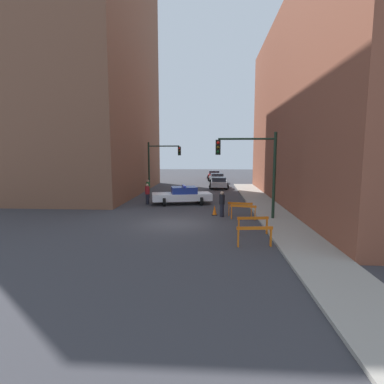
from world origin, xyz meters
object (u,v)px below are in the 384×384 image
(pedestrian_crossing, at_px, (147,194))
(pedestrian_sidewalk, at_px, (222,204))
(traffic_cone, at_px, (215,210))
(police_car, at_px, (182,195))
(barrier_mid, at_px, (253,222))
(traffic_light_near, at_px, (255,162))
(parked_car_far, at_px, (214,175))
(barrier_back, at_px, (243,210))
(traffic_light_far, at_px, (159,160))
(parked_car_mid, at_px, (217,178))
(parked_car_near, at_px, (219,183))
(barrier_front, at_px, (255,233))
(pedestrian_corner, at_px, (148,188))
(barrier_corner, at_px, (240,207))

(pedestrian_crossing, xyz_separation_m, pedestrian_sidewalk, (5.81, -4.46, 0.00))
(pedestrian_crossing, xyz_separation_m, traffic_cone, (5.35, -3.97, -0.54))
(police_car, distance_m, barrier_mid, 9.88)
(traffic_light_near, bearing_deg, parked_car_far, 94.19)
(barrier_back, bearing_deg, traffic_light_far, 120.55)
(traffic_cone, bearing_deg, traffic_light_far, 116.42)
(traffic_light_near, relative_size, pedestrian_crossing, 3.13)
(parked_car_mid, bearing_deg, traffic_light_far, -125.70)
(traffic_light_far, distance_m, parked_car_near, 7.92)
(traffic_light_far, relative_size, parked_car_near, 1.20)
(police_car, distance_m, pedestrian_sidewalk, 5.60)
(traffic_light_near, height_order, barrier_mid, traffic_light_near)
(pedestrian_crossing, relative_size, pedestrian_sidewalk, 1.00)
(pedestrian_crossing, height_order, barrier_front, pedestrian_crossing)
(pedestrian_corner, bearing_deg, traffic_cone, 46.99)
(pedestrian_crossing, xyz_separation_m, barrier_back, (7.10, -5.15, -0.24))
(traffic_light_far, bearing_deg, barrier_corner, -57.70)
(parked_car_near, bearing_deg, traffic_light_far, -146.48)
(parked_car_mid, bearing_deg, barrier_corner, -92.97)
(traffic_light_far, distance_m, barrier_mid, 17.86)
(traffic_light_near, bearing_deg, pedestrian_crossing, 146.23)
(parked_car_mid, bearing_deg, barrier_back, -92.85)
(police_car, distance_m, barrier_front, 11.67)
(pedestrian_corner, relative_size, barrier_mid, 1.04)
(police_car, relative_size, pedestrian_crossing, 3.00)
(parked_car_mid, distance_m, pedestrian_crossing, 19.05)
(traffic_cone, bearing_deg, barrier_corner, -6.40)
(police_car, bearing_deg, parked_car_near, -28.48)
(traffic_light_near, distance_m, barrier_corner, 3.17)
(parked_car_far, distance_m, pedestrian_sidewalk, 28.94)
(traffic_light_near, height_order, barrier_corner, traffic_light_near)
(police_car, bearing_deg, pedestrian_corner, 34.55)
(pedestrian_corner, bearing_deg, parked_car_mid, 163.96)
(pedestrian_sidewalk, bearing_deg, parked_car_near, -115.51)
(barrier_back, height_order, traffic_cone, barrier_back)
(parked_car_mid, bearing_deg, barrier_mid, -92.97)
(pedestrian_crossing, bearing_deg, traffic_light_far, -53.69)
(parked_car_far, bearing_deg, traffic_light_far, -108.21)
(traffic_cone, bearing_deg, parked_car_near, 87.55)
(parked_car_near, distance_m, traffic_cone, 15.34)
(pedestrian_corner, bearing_deg, pedestrian_sidewalk, 47.28)
(pedestrian_sidewalk, height_order, traffic_cone, pedestrian_sidewalk)
(parked_car_near, bearing_deg, police_car, -104.84)
(parked_car_mid, height_order, barrier_front, parked_car_mid)
(traffic_light_near, distance_m, parked_car_near, 16.86)
(parked_car_near, bearing_deg, traffic_cone, -91.13)
(pedestrian_corner, height_order, barrier_back, pedestrian_corner)
(parked_car_mid, relative_size, pedestrian_crossing, 2.69)
(traffic_light_far, height_order, parked_car_near, traffic_light_far)
(pedestrian_sidewalk, distance_m, traffic_cone, 0.86)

